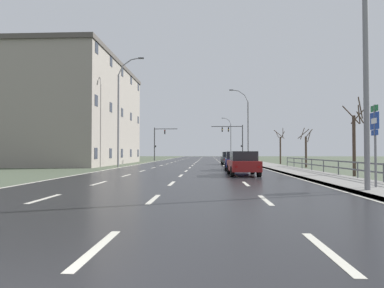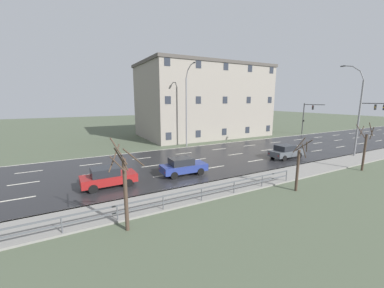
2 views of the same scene
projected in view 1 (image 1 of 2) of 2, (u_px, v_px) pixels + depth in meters
name	position (u px, v px, depth m)	size (l,w,h in m)	color
ground_plane	(196.00, 163.00, 51.12)	(160.00, 160.00, 0.12)	#4C5642
road_asphalt_strip	(199.00, 160.00, 63.10)	(14.00, 120.00, 0.03)	#232326
sidewalk_right	(244.00, 160.00, 62.72)	(3.00, 120.00, 0.12)	gray
guardrail	(338.00, 165.00, 20.97)	(0.07, 27.07, 1.00)	#515459
street_lamp_foreground	(361.00, 48.00, 12.55)	(2.78, 0.24, 11.07)	slate
street_lamp_midground	(247.00, 127.00, 49.03)	(2.83, 0.24, 10.72)	slate
street_lamp_distant	(230.00, 138.00, 85.51)	(2.43, 0.24, 10.31)	slate
street_lamp_left_bank	(120.00, 113.00, 35.13)	(2.76, 0.24, 11.44)	slate
highway_sign	(375.00, 135.00, 13.45)	(0.09, 0.68, 3.41)	slate
traffic_signal_right	(235.00, 136.00, 59.83)	(5.62, 0.36, 6.37)	#38383A
traffic_signal_left	(158.00, 139.00, 60.89)	(4.25, 0.36, 6.00)	#38383A
car_far_right	(236.00, 161.00, 28.15)	(1.95, 4.16, 1.57)	navy
car_far_left	(229.00, 158.00, 41.19)	(1.87, 4.12, 1.57)	#474C51
car_near_right	(243.00, 163.00, 21.71)	(1.92, 4.14, 1.57)	maroon
brick_building	(70.00, 114.00, 43.46)	(13.89, 22.89, 12.91)	gray
bare_tree_near	(355.00, 140.00, 21.21)	(1.62, 1.74, 4.94)	#423328
bare_tree_mid	(306.00, 149.00, 33.57)	(1.33, 1.02, 4.00)	#423328
bare_tree_far	(280.00, 148.00, 43.43)	(1.43, 1.51, 4.65)	#423328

